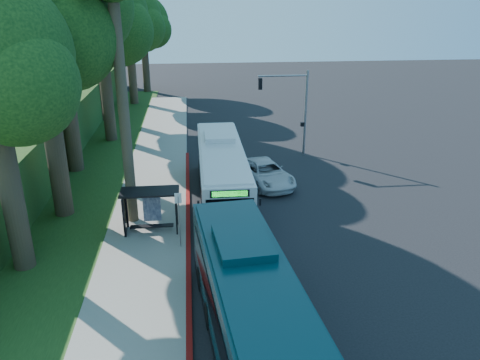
{
  "coord_description": "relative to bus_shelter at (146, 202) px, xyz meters",
  "views": [
    {
      "loc": [
        -4.61,
        -26.93,
        12.39
      ],
      "look_at": [
        -1.59,
        1.0,
        1.4
      ],
      "focal_mm": 35.0,
      "sensor_mm": 36.0,
      "label": 1
    }
  ],
  "objects": [
    {
      "name": "grass_verge",
      "position": [
        -5.74,
        7.86,
        -1.78
      ],
      "size": [
        8.0,
        70.0,
        0.06
      ],
      "primitive_type": "cube",
      "color": "#234719",
      "rests_on": "ground"
    },
    {
      "name": "bus_shelter",
      "position": [
        0.0,
        0.0,
        0.0
      ],
      "size": [
        3.2,
        1.51,
        2.55
      ],
      "color": "black",
      "rests_on": "ground"
    },
    {
      "name": "tree_5",
      "position": [
        -3.16,
        42.84,
        7.16
      ],
      "size": [
        7.35,
        7.0,
        12.86
      ],
      "color": "#382B1E",
      "rests_on": "ground"
    },
    {
      "name": "pickup",
      "position": [
        7.77,
        6.5,
        -1.0
      ],
      "size": [
        4.07,
        6.27,
        1.61
      ],
      "primitive_type": "imported",
      "rotation": [
        0.0,
        0.0,
        0.26
      ],
      "color": "silver",
      "rests_on": "ground"
    },
    {
      "name": "red_curb",
      "position": [
        2.26,
        -1.14,
        -1.74
      ],
      "size": [
        0.25,
        30.0,
        0.13
      ],
      "primitive_type": "cube",
      "color": "maroon",
      "rests_on": "ground"
    },
    {
      "name": "teal_bus",
      "position": [
        4.6,
        -10.82,
        0.15
      ],
      "size": [
        4.09,
        13.65,
        4.01
      ],
      "rotation": [
        0.0,
        0.0,
        0.09
      ],
      "color": "#0A3038",
      "rests_on": "ground"
    },
    {
      "name": "traffic_signal_pole",
      "position": [
        11.04,
        12.86,
        2.62
      ],
      "size": [
        4.1,
        0.3,
        7.0
      ],
      "color": "gray",
      "rests_on": "ground"
    },
    {
      "name": "sidewalk",
      "position": [
        -0.04,
        2.86,
        -1.75
      ],
      "size": [
        4.5,
        70.0,
        0.12
      ],
      "primitive_type": "cube",
      "color": "gray",
      "rests_on": "ground"
    },
    {
      "name": "white_bus",
      "position": [
        4.49,
        4.08,
        0.11
      ],
      "size": [
        2.91,
        13.18,
        3.92
      ],
      "rotation": [
        0.0,
        0.0,
        -0.01
      ],
      "color": "silver",
      "rests_on": "ground"
    },
    {
      "name": "ground",
      "position": [
        7.26,
        2.86,
        -1.81
      ],
      "size": [
        140.0,
        140.0,
        0.0
      ],
      "primitive_type": "plane",
      "color": "black",
      "rests_on": "ground"
    },
    {
      "name": "tree_3",
      "position": [
        -6.62,
        26.84,
        10.17
      ],
      "size": [
        10.08,
        9.6,
        17.28
      ],
      "color": "#382B1E",
      "rests_on": "ground"
    },
    {
      "name": "stop_sign_pole",
      "position": [
        1.86,
        -2.14,
        0.28
      ],
      "size": [
        0.35,
        0.06,
        3.17
      ],
      "color": "gray",
      "rests_on": "ground"
    },
    {
      "name": "tree_4",
      "position": [
        -4.14,
        34.84,
        7.92
      ],
      "size": [
        8.4,
        8.0,
        14.14
      ],
      "color": "#382B1E",
      "rests_on": "ground"
    },
    {
      "name": "tree_0",
      "position": [
        -5.14,
        2.84,
        9.4
      ],
      "size": [
        8.4,
        8.0,
        15.7
      ],
      "color": "#382B1E",
      "rests_on": "ground"
    },
    {
      "name": "tree_2",
      "position": [
        -4.64,
        18.84,
        8.67
      ],
      "size": [
        8.82,
        8.4,
        15.12
      ],
      "color": "#382B1E",
      "rests_on": "ground"
    }
  ]
}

